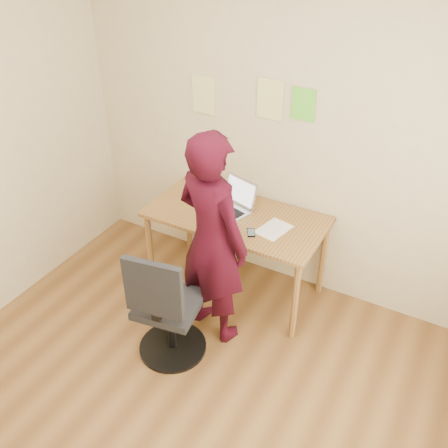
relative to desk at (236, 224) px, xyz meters
The scene contains 10 objects.
room 1.56m from the desk, 82.00° to the right, with size 3.58×3.58×2.78m.
desk is the anchor object (origin of this frame).
laptop 0.17m from the desk, 135.47° to the left, with size 0.39×0.37×0.23m.
paper_sheet 0.35m from the desk, ahead, with size 0.19×0.27×0.00m, color white.
phone 0.28m from the desk, 37.90° to the right, with size 0.10×0.12×0.01m.
wall_note_left 1.05m from the desk, 143.86° to the left, with size 0.21×0.00×0.30m, color #E7E18A.
wall_note_mid 1.00m from the desk, 77.26° to the left, with size 0.21×0.00×0.30m, color #E7E18A.
wall_note_right 1.06m from the desk, 46.48° to the left, with size 0.18×0.00×0.24m, color #63DC31.
office_chair 0.94m from the desk, 94.66° to the right, with size 0.50×0.51×0.96m.
person 0.52m from the desk, 82.42° to the right, with size 0.60×0.40×1.65m, color black.
Camera 1 is at (1.31, -1.55, 2.86)m, focal length 40.00 mm.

